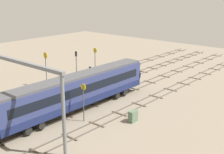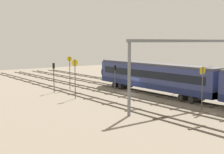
{
  "view_description": "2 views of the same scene",
  "coord_description": "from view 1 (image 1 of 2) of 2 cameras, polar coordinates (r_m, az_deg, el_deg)",
  "views": [
    {
      "loc": [
        -28.63,
        -30.78,
        15.75
      ],
      "look_at": [
        4.5,
        -2.26,
        3.05
      ],
      "focal_mm": 49.23,
      "sensor_mm": 36.0,
      "label": 1
    },
    {
      "loc": [
        -37.29,
        31.11,
        8.28
      ],
      "look_at": [
        3.54,
        0.9,
        2.4
      ],
      "focal_mm": 49.03,
      "sensor_mm": 36.0,
      "label": 2
    }
  ],
  "objects": [
    {
      "name": "track_second_far",
      "position": [
        50.23,
        -11.79,
        -2.35
      ],
      "size": [
        90.45,
        2.4,
        0.16
      ],
      "color": "#59544C",
      "rests_on": "ground"
    },
    {
      "name": "overhead_gantry",
      "position": [
        36.27,
        -19.27,
        0.57
      ],
      "size": [
        0.4,
        20.22,
        8.56
      ],
      "color": "slate",
      "rests_on": "ground"
    },
    {
      "name": "track_middle",
      "position": [
        46.59,
        -8.06,
        -3.64
      ],
      "size": [
        90.45,
        2.4,
        0.16
      ],
      "color": "#59544C",
      "rests_on": "ground"
    },
    {
      "name": "relay_cabinet",
      "position": [
        37.81,
        3.9,
        -7.29
      ],
      "size": [
        1.18,
        0.7,
        1.41
      ],
      "color": "#597259",
      "rests_on": "ground"
    },
    {
      "name": "track_near_foreground",
      "position": [
        40.15,
        1.38,
        -6.8
      ],
      "size": [
        90.45,
        2.4,
        0.16
      ],
      "color": "#59544C",
      "rests_on": "ground"
    },
    {
      "name": "speed_sign_near_foreground",
      "position": [
        51.37,
        -12.2,
        2.38
      ],
      "size": [
        0.14,
        1.03,
        5.76
      ],
      "color": "#4C4C51",
      "rests_on": "ground"
    },
    {
      "name": "signal_light_trackside_departure",
      "position": [
        46.42,
        -4.04,
        0.1
      ],
      "size": [
        0.31,
        0.32,
        4.44
      ],
      "color": "#4C4C51",
      "rests_on": "ground"
    },
    {
      "name": "track_with_train",
      "position": [
        43.21,
        -3.7,
        -5.12
      ],
      "size": [
        90.45,
        2.4,
        0.16
      ],
      "color": "#59544C",
      "rests_on": "ground"
    },
    {
      "name": "speed_sign_distant_end",
      "position": [
        37.14,
        -5.33,
        -3.87
      ],
      "size": [
        0.14,
        0.81,
        4.82
      ],
      "color": "#4C4C51",
      "rests_on": "ground"
    },
    {
      "name": "signal_light_trackside_approach",
      "position": [
        55.82,
        -6.65,
        3.05
      ],
      "size": [
        0.31,
        0.32,
        4.85
      ],
      "color": "#4C4C51",
      "rests_on": "ground"
    },
    {
      "name": "speed_sign_mid_trackside",
      "position": [
        54.01,
        -3.16,
        3.22
      ],
      "size": [
        0.14,
        0.86,
        5.76
      ],
      "color": "#4C4C51",
      "rests_on": "ground"
    },
    {
      "name": "ground_plane",
      "position": [
        44.89,
        -5.96,
        -4.44
      ],
      "size": [
        106.45,
        106.45,
        0.0
      ],
      "primitive_type": "plane",
      "color": "gray"
    }
  ]
}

